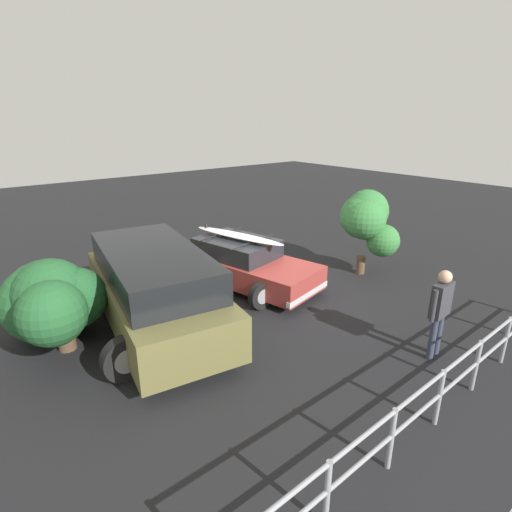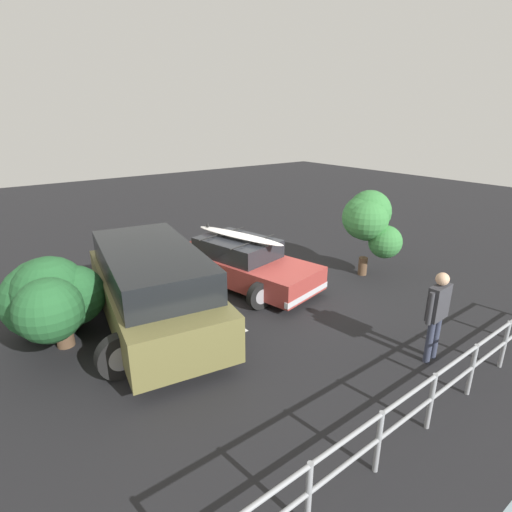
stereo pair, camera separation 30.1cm
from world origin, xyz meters
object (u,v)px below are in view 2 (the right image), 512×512
(sedan_car, at_px, (241,262))
(bush_near_right, at_px, (50,299))
(bush_near_left, at_px, (369,220))
(person_bystander, at_px, (437,309))
(suv_car, at_px, (153,287))

(sedan_car, height_order, bush_near_right, bush_near_right)
(bush_near_left, bearing_deg, bush_near_right, -10.47)
(person_bystander, height_order, bush_near_right, bush_near_right)
(suv_car, xyz_separation_m, bush_near_right, (1.82, -0.72, -0.02))
(suv_car, xyz_separation_m, person_bystander, (-3.55, 4.22, 0.12))
(bush_near_left, bearing_deg, sedan_car, -25.76)
(person_bystander, xyz_separation_m, bush_near_left, (-2.48, -3.49, 0.55))
(bush_near_left, distance_m, bush_near_right, 8.01)
(suv_car, bearing_deg, sedan_car, -163.81)
(sedan_car, distance_m, bush_near_left, 3.70)
(sedan_car, distance_m, person_bystander, 5.12)
(person_bystander, bearing_deg, bush_near_right, -42.64)
(bush_near_left, bearing_deg, person_bystander, 54.61)
(suv_car, relative_size, bush_near_right, 1.86)
(suv_car, xyz_separation_m, bush_near_left, (-6.03, 0.73, 0.67))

